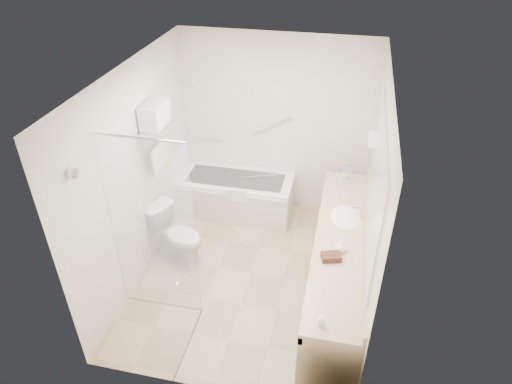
% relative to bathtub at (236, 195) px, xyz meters
% --- Properties ---
extents(floor, '(3.20, 3.20, 0.00)m').
position_rel_bathtub_xyz_m(floor, '(0.50, -1.24, -0.28)').
color(floor, tan).
rests_on(floor, ground).
extents(ceiling, '(2.60, 3.20, 0.10)m').
position_rel_bathtub_xyz_m(ceiling, '(0.50, -1.24, 2.22)').
color(ceiling, silver).
rests_on(ceiling, wall_back).
extents(wall_back, '(2.60, 0.10, 2.50)m').
position_rel_bathtub_xyz_m(wall_back, '(0.50, 0.36, 0.97)').
color(wall_back, beige).
rests_on(wall_back, ground).
extents(wall_front, '(2.60, 0.10, 2.50)m').
position_rel_bathtub_xyz_m(wall_front, '(0.50, -2.84, 0.97)').
color(wall_front, beige).
rests_on(wall_front, ground).
extents(wall_left, '(0.10, 3.20, 2.50)m').
position_rel_bathtub_xyz_m(wall_left, '(-0.80, -1.24, 0.97)').
color(wall_left, beige).
rests_on(wall_left, ground).
extents(wall_right, '(0.10, 3.20, 2.50)m').
position_rel_bathtub_xyz_m(wall_right, '(1.80, -1.24, 0.97)').
color(wall_right, beige).
rests_on(wall_right, ground).
extents(bathtub, '(1.60, 0.73, 0.59)m').
position_rel_bathtub_xyz_m(bathtub, '(0.00, 0.00, 0.00)').
color(bathtub, white).
rests_on(bathtub, floor).
extents(grab_bar_short, '(0.40, 0.03, 0.03)m').
position_rel_bathtub_xyz_m(grab_bar_short, '(-0.45, 0.32, 0.67)').
color(grab_bar_short, silver).
rests_on(grab_bar_short, wall_back).
extents(grab_bar_long, '(0.53, 0.03, 0.33)m').
position_rel_bathtub_xyz_m(grab_bar_long, '(0.45, 0.32, 0.97)').
color(grab_bar_long, silver).
rests_on(grab_bar_long, wall_back).
extents(shower_enclosure, '(0.96, 0.91, 2.11)m').
position_rel_bathtub_xyz_m(shower_enclosure, '(-0.13, -2.16, 0.79)').
color(shower_enclosure, silver).
rests_on(shower_enclosure, floor).
extents(towel_shelf, '(0.24, 0.55, 0.81)m').
position_rel_bathtub_xyz_m(towel_shelf, '(-0.67, -0.89, 1.48)').
color(towel_shelf, silver).
rests_on(towel_shelf, wall_left).
extents(vanity_counter, '(0.55, 2.70, 0.95)m').
position_rel_bathtub_xyz_m(vanity_counter, '(1.52, -1.39, 0.36)').
color(vanity_counter, '#CCB388').
rests_on(vanity_counter, floor).
extents(sink, '(0.40, 0.52, 0.14)m').
position_rel_bathtub_xyz_m(sink, '(1.55, -0.99, 0.54)').
color(sink, white).
rests_on(sink, vanity_counter).
extents(faucet, '(0.03, 0.03, 0.14)m').
position_rel_bathtub_xyz_m(faucet, '(1.70, -0.99, 0.65)').
color(faucet, silver).
rests_on(faucet, vanity_counter).
extents(mirror, '(0.02, 2.00, 1.20)m').
position_rel_bathtub_xyz_m(mirror, '(1.79, -1.39, 1.27)').
color(mirror, '#ADB2B9').
rests_on(mirror, wall_right).
extents(hairdryer_unit, '(0.08, 0.10, 0.18)m').
position_rel_bathtub_xyz_m(hairdryer_unit, '(1.75, -0.19, 1.17)').
color(hairdryer_unit, white).
rests_on(hairdryer_unit, wall_right).
extents(toilet, '(0.83, 0.65, 0.71)m').
position_rel_bathtub_xyz_m(toilet, '(-0.45, -1.15, 0.08)').
color(toilet, white).
rests_on(toilet, floor).
extents(amenity_basket, '(0.22, 0.18, 0.06)m').
position_rel_bathtub_xyz_m(amenity_basket, '(1.44, -1.75, 0.61)').
color(amenity_basket, '#4F2D1C').
rests_on(amenity_basket, vanity_counter).
extents(soap_bottle_a, '(0.09, 0.12, 0.05)m').
position_rel_bathtub_xyz_m(soap_bottle_a, '(1.42, -2.58, 0.60)').
color(soap_bottle_a, white).
rests_on(soap_bottle_a, vanity_counter).
extents(soap_bottle_b, '(0.15, 0.16, 0.11)m').
position_rel_bathtub_xyz_m(soap_bottle_b, '(1.53, -1.61, 0.63)').
color(soap_bottle_b, white).
rests_on(soap_bottle_b, vanity_counter).
extents(water_bottle_left, '(0.06, 0.06, 0.20)m').
position_rel_bathtub_xyz_m(water_bottle_left, '(1.53, -0.15, 0.67)').
color(water_bottle_left, silver).
rests_on(water_bottle_left, vanity_counter).
extents(water_bottle_mid, '(0.05, 0.05, 0.17)m').
position_rel_bathtub_xyz_m(water_bottle_mid, '(1.53, -0.42, 0.65)').
color(water_bottle_mid, silver).
rests_on(water_bottle_mid, vanity_counter).
extents(water_bottle_right, '(0.05, 0.05, 0.18)m').
position_rel_bathtub_xyz_m(water_bottle_right, '(1.49, -0.23, 0.66)').
color(water_bottle_right, silver).
rests_on(water_bottle_right, vanity_counter).
extents(drinking_glass_near, '(0.07, 0.07, 0.09)m').
position_rel_bathtub_xyz_m(drinking_glass_near, '(1.42, -0.40, 0.62)').
color(drinking_glass_near, silver).
rests_on(drinking_glass_near, vanity_counter).
extents(drinking_glass_far, '(0.10, 0.10, 0.09)m').
position_rel_bathtub_xyz_m(drinking_glass_far, '(1.51, -0.74, 0.62)').
color(drinking_glass_far, silver).
rests_on(drinking_glass_far, vanity_counter).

